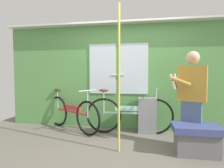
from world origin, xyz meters
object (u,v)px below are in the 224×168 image
Objects in this scene: bicycle_leaning_behind at (71,113)px; trash_bin_by_wall at (147,115)px; bicycle_near_door at (129,115)px; handrail_pole at (119,79)px; passenger_reading_newspaper at (191,97)px; bench_seat_corner at (196,139)px.

bicycle_leaning_behind is 2.09× the size of trash_bin_by_wall.
bicycle_near_door is 1.17× the size of bicycle_leaning_behind.
passenger_reading_newspaper is at bearing 17.13° from handrail_pole.
bicycle_near_door is 1.27m from passenger_reading_newspaper.
trash_bin_by_wall is at bearing 14.54° from bicycle_near_door.
bicycle_leaning_behind is (-1.25, 0.00, -0.01)m from bicycle_near_door.
passenger_reading_newspaper is at bearing 17.38° from bicycle_leaning_behind.
bicycle_leaning_behind is 1.66m from handrail_pole.
bicycle_near_door is at bearing -6.36° from passenger_reading_newspaper.
handrail_pole reaches higher than bicycle_near_door.
bicycle_near_door is at bearing 84.24° from handrail_pole.
bicycle_leaning_behind is at bearing 142.19° from handrail_pole.
bicycle_leaning_behind reaches higher than bench_seat_corner.
trash_bin_by_wall is at bearing 35.22° from bicycle_leaning_behind.
bench_seat_corner is at bearing 116.16° from passenger_reading_newspaper.
bicycle_near_door is at bearing 30.54° from bicycle_leaning_behind.
bicycle_leaning_behind is 2.42m from passenger_reading_newspaper.
handrail_pole is (1.16, -0.90, 0.78)m from bicycle_leaning_behind.
trash_bin_by_wall is (0.37, 0.13, -0.02)m from bicycle_near_door.
handrail_pole reaches higher than bicycle_leaning_behind.
handrail_pole is 1.49m from bench_seat_corner.
bicycle_near_door is 1.18m from handrail_pole.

